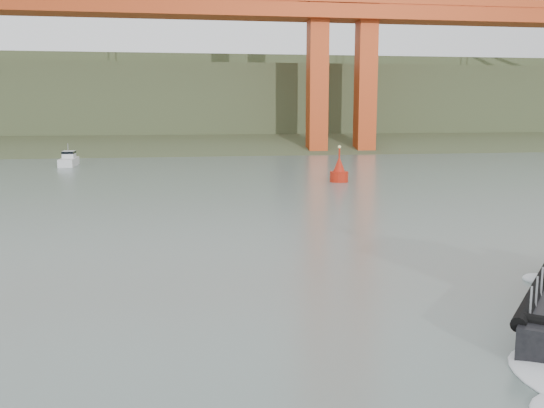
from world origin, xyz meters
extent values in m
plane|color=slate|center=(0.00, 0.00, 0.00)|extent=(400.00, 400.00, 0.00)
cube|color=#394527|center=(0.00, 92.00, 0.00)|extent=(500.00, 44.72, 16.25)
cube|color=#394527|center=(0.00, 120.00, 6.00)|extent=(500.00, 70.00, 18.00)
cube|color=#394527|center=(0.00, 145.00, 11.00)|extent=(500.00, 60.00, 16.00)
cube|color=#A53614|center=(0.00, 75.00, 22.00)|extent=(260.00, 6.00, 2.20)
cube|color=silver|center=(-18.16, 59.40, 0.45)|extent=(1.86, 5.37, 1.07)
cube|color=silver|center=(-18.15, 59.85, 1.34)|extent=(1.46, 2.16, 1.07)
cube|color=black|center=(-18.15, 59.85, 1.69)|extent=(1.50, 2.20, 0.31)
cylinder|color=gray|center=(-18.16, 59.40, 2.32)|extent=(0.07, 0.07, 1.07)
cylinder|color=#AF1C0C|center=(11.40, 37.59, 0.41)|extent=(1.85, 1.85, 1.23)
cone|color=#AF1C0C|center=(11.40, 37.59, 1.64)|extent=(1.44, 1.44, 1.85)
cylinder|color=#AF1C0C|center=(11.40, 37.59, 2.88)|extent=(0.16, 0.16, 1.03)
sphere|color=#E5D87F|center=(11.40, 37.59, 3.49)|extent=(0.31, 0.31, 0.31)
camera|label=1|loc=(-4.91, -20.82, 7.40)|focal=40.00mm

